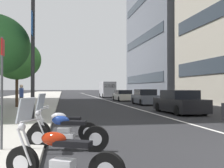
{
  "coord_description": "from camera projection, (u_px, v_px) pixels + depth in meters",
  "views": [
    {
      "loc": [
        -4.95,
        5.69,
        1.63
      ],
      "look_at": [
        12.89,
        2.46,
        1.89
      ],
      "focal_mm": 43.85,
      "sensor_mm": 36.0,
      "label": 1
    }
  ],
  "objects": [
    {
      "name": "sidewalk_right_plaza",
      "position": [
        20.0,
        101.0,
        33.44
      ],
      "size": [
        160.0,
        9.44,
        0.15
      ],
      "primitive_type": "cube",
      "color": "#B2ADA3",
      "rests_on": "ground"
    },
    {
      "name": "lane_centre_stripe",
      "position": [
        102.0,
        99.0,
        40.29
      ],
      "size": [
        110.0,
        0.16,
        0.01
      ],
      "primitive_type": "cube",
      "color": "silver",
      "rests_on": "ground"
    },
    {
      "name": "motorcycle_far_end_row",
      "position": [
        60.0,
        159.0,
        4.63
      ],
      "size": [
        1.09,
        1.99,
        1.46
      ],
      "rotation": [
        0.0,
        0.0,
        1.11
      ],
      "color": "black",
      "rests_on": "ground"
    },
    {
      "name": "motorcycle_under_tarp",
      "position": [
        65.0,
        134.0,
        7.09
      ],
      "size": [
        0.84,
        2.13,
        1.49
      ],
      "rotation": [
        0.0,
        0.0,
        1.28
      ],
      "color": "black",
      "rests_on": "ground"
    },
    {
      "name": "motorcycle_second_in_row",
      "position": [
        63.0,
        128.0,
        8.25
      ],
      "size": [
        0.72,
        2.05,
        1.08
      ],
      "rotation": [
        0.0,
        0.0,
        1.34
      ],
      "color": "black",
      "rests_on": "ground"
    },
    {
      "name": "car_mid_block_traffic",
      "position": [
        180.0,
        102.0,
        17.53
      ],
      "size": [
        4.59,
        2.04,
        1.49
      ],
      "rotation": [
        0.0,
        0.0,
        0.03
      ],
      "color": "black",
      "rests_on": "ground"
    },
    {
      "name": "car_far_down_avenue",
      "position": [
        145.0,
        97.0,
        26.58
      ],
      "size": [
        4.33,
        1.88,
        1.49
      ],
      "rotation": [
        0.0,
        0.0,
        -0.01
      ],
      "color": "#4C515B",
      "rests_on": "ground"
    },
    {
      "name": "car_following_behind",
      "position": [
        123.0,
        96.0,
        34.39
      ],
      "size": [
        4.48,
        2.03,
        1.36
      ],
      "rotation": [
        0.0,
        0.0,
        0.03
      ],
      "color": "beige",
      "rests_on": "ground"
    },
    {
      "name": "delivery_van_ahead",
      "position": [
        107.0,
        89.0,
        45.87
      ],
      "size": [
        5.02,
        2.18,
        2.62
      ],
      "rotation": [
        0.0,
        0.0,
        -0.0
      ],
      "color": "#B7B7BC",
      "rests_on": "ground"
    },
    {
      "name": "parking_sign_by_curb",
      "position": [
        2.0,
        82.0,
        6.6
      ],
      "size": [
        0.32,
        0.06,
        2.72
      ],
      "color": "#47494C",
      "rests_on": "sidewalk_right_plaza"
    },
    {
      "name": "street_lamp_with_banners",
      "position": [
        41.0,
        14.0,
        13.23
      ],
      "size": [
        1.26,
        2.67,
        8.51
      ],
      "color": "#232326",
      "rests_on": "sidewalk_right_plaza"
    },
    {
      "name": "street_tree_far_plaza",
      "position": [
        17.0,
        60.0,
        21.27
      ],
      "size": [
        3.7,
        3.7,
        5.26
      ],
      "color": "#473323",
      "rests_on": "sidewalk_right_plaza"
    },
    {
      "name": "pedestrian_on_plaza",
      "position": [
        21.0,
        97.0,
        18.24
      ],
      "size": [
        0.44,
        0.32,
        1.7
      ],
      "rotation": [
        0.0,
        0.0,
        4.88
      ],
      "color": "#2D2D33",
      "rests_on": "sidewalk_right_plaza"
    }
  ]
}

